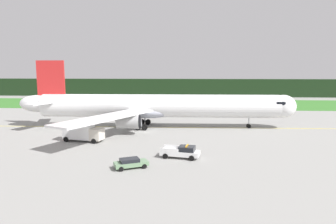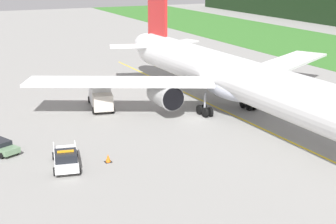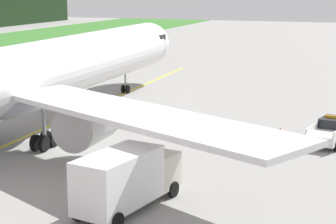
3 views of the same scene
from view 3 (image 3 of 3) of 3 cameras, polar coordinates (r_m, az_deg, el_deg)
ground at (r=44.72m, az=-9.02°, el=-3.38°), size 320.00×320.00×0.00m
taxiway_centerline_main at (r=49.43m, az=-12.83°, el=-2.05°), size 82.61×2.40×0.01m
airliner at (r=47.82m, az=-13.62°, el=3.16°), size 61.00×47.44×14.70m
ops_pickup_truck at (r=47.03m, az=15.28°, el=-1.76°), size 5.93×3.24×1.94m
catering_truck at (r=31.99m, az=-3.97°, el=-6.27°), size 7.52×3.80×3.42m
apron_cone at (r=48.00m, az=10.65°, el=-1.89°), size 0.64×0.64×0.80m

